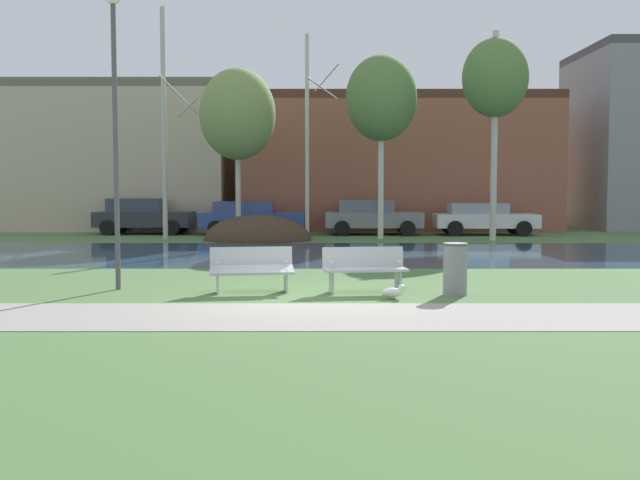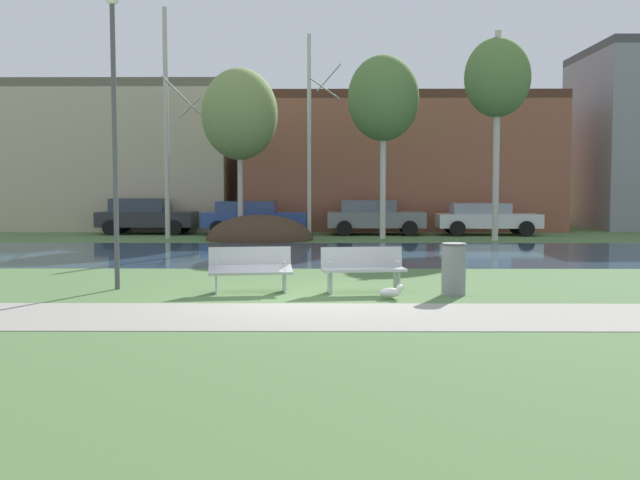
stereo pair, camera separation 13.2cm
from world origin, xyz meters
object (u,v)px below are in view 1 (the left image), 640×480
(bench_right, at_px, (363,268))
(streetlamp, at_px, (113,92))
(bench_left, at_px, (250,268))
(parked_van_nearest_dark, at_px, (141,215))
(parked_hatch_third_grey, at_px, (370,216))
(parked_sedan_second_blue, at_px, (249,217))
(seagull, at_px, (392,292))
(trash_bin, at_px, (454,268))
(parked_wagon_fourth_white, at_px, (482,218))

(bench_right, distance_m, streetlamp, 5.97)
(bench_left, xyz_separation_m, parked_van_nearest_dark, (-6.31, 17.97, 0.33))
(parked_hatch_third_grey, bearing_deg, parked_sedan_second_blue, -179.47)
(seagull, height_order, streetlamp, streetlamp)
(seagull, xyz_separation_m, parked_hatch_third_grey, (0.85, 18.41, 0.65))
(parked_hatch_third_grey, bearing_deg, trash_bin, -88.87)
(trash_bin, height_order, parked_hatch_third_grey, parked_hatch_third_grey)
(bench_right, xyz_separation_m, trash_bin, (1.68, -0.36, 0.04))
(parked_sedan_second_blue, bearing_deg, parked_hatch_third_grey, 0.53)
(trash_bin, distance_m, streetlamp, 7.42)
(parked_hatch_third_grey, relative_size, parked_wagon_fourth_white, 0.96)
(bench_right, bearing_deg, parked_wagon_fourth_white, 70.82)
(trash_bin, bearing_deg, seagull, -157.02)
(parked_sedan_second_blue, bearing_deg, trash_bin, -72.92)
(parked_sedan_second_blue, distance_m, parked_hatch_third_grey, 5.13)
(bench_left, xyz_separation_m, bench_right, (2.18, 0.00, 0.00))
(parked_sedan_second_blue, height_order, parked_wagon_fourth_white, parked_sedan_second_blue)
(bench_left, bearing_deg, parked_sedan_second_blue, 95.28)
(bench_right, height_order, parked_hatch_third_grey, parked_hatch_third_grey)
(parked_hatch_third_grey, xyz_separation_m, parked_wagon_fourth_white, (4.69, -0.23, -0.05))
(bench_left, bearing_deg, trash_bin, -5.32)
(seagull, bearing_deg, bench_left, 161.85)
(seagull, xyz_separation_m, streetlamp, (-5.36, 1.31, 3.75))
(bench_left, bearing_deg, bench_right, 0.00)
(parked_wagon_fourth_white, bearing_deg, trash_bin, -103.79)
(bench_right, bearing_deg, parked_hatch_third_grey, 85.66)
(bench_right, height_order, streetlamp, streetlamp)
(bench_right, relative_size, parked_wagon_fourth_white, 0.39)
(trash_bin, xyz_separation_m, streetlamp, (-6.57, 0.80, 3.37))
(trash_bin, distance_m, seagull, 1.36)
(parked_hatch_third_grey, bearing_deg, bench_right, -94.34)
(parked_sedan_second_blue, bearing_deg, parked_wagon_fourth_white, -1.08)
(bench_right, distance_m, parked_van_nearest_dark, 19.88)
(streetlamp, relative_size, parked_wagon_fourth_white, 1.38)
(parked_hatch_third_grey, bearing_deg, parked_wagon_fourth_white, -2.84)
(trash_bin, distance_m, parked_sedan_second_blue, 18.67)
(seagull, bearing_deg, bench_right, 118.70)
(streetlamp, relative_size, parked_hatch_third_grey, 1.43)
(streetlamp, distance_m, parked_van_nearest_dark, 18.16)
(bench_left, distance_m, streetlamp, 4.37)
(trash_bin, bearing_deg, parked_sedan_second_blue, 107.08)
(streetlamp, bearing_deg, parked_hatch_third_grey, 70.03)
(parked_van_nearest_dark, xyz_separation_m, parked_hatch_third_grey, (9.82, -0.43, -0.02))
(trash_bin, height_order, parked_van_nearest_dark, parked_van_nearest_dark)
(seagull, distance_m, parked_van_nearest_dark, 20.88)
(streetlamp, relative_size, parked_sedan_second_blue, 1.33)
(bench_left, bearing_deg, parked_wagon_fourth_white, 64.64)
(trash_bin, relative_size, parked_sedan_second_blue, 0.22)
(bench_left, relative_size, parked_van_nearest_dark, 0.40)
(streetlamp, height_order, parked_van_nearest_dark, streetlamp)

